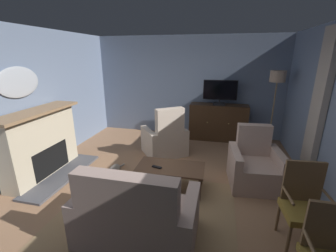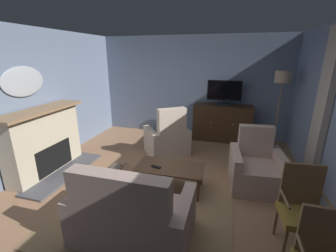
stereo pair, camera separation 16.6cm
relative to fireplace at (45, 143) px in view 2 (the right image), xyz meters
name	(u,v)px [view 2 (the right image)]	position (x,y,z in m)	size (l,w,h in m)	color
ground_plane	(157,194)	(2.29, -0.13, -0.63)	(5.73, 6.84, 0.04)	#936B4C
wall_back	(192,87)	(2.29, 3.04, 0.76)	(5.73, 0.10, 2.73)	slate
wall_left	(18,105)	(-0.33, -0.13, 0.76)	(0.10, 6.84, 2.73)	slate
curtain_panel_far	(324,102)	(4.80, 0.83, 0.90)	(0.10, 0.44, 2.29)	#B2A393
rug_central	(144,212)	(2.27, -0.65, -0.60)	(2.52, 2.10, 0.01)	#8E704C
fireplace	(45,143)	(0.00, 0.00, 0.00)	(0.86, 1.76, 1.28)	#4C4C51
wall_mirror_oval	(23,81)	(-0.25, 0.00, 1.16)	(0.06, 0.89, 0.54)	#B2B7BF
tv_cabinet	(222,124)	(3.19, 2.69, -0.14)	(1.51, 0.48, 0.97)	black
television	(224,92)	(3.19, 2.64, 0.71)	(0.85, 0.20, 0.64)	black
coffee_table	(170,169)	(2.47, 0.05, -0.22)	(1.14, 0.61, 0.43)	brown
tv_remote	(156,167)	(2.25, -0.04, -0.17)	(0.17, 0.05, 0.02)	black
sofa_floral	(131,216)	(2.31, -1.15, -0.26)	(1.45, 0.86, 1.05)	#A3897F
armchair_by_fireplace	(167,140)	(2.04, 1.42, -0.25)	(1.19, 1.17, 1.15)	#C6B29E
armchair_facing_sofa	(256,169)	(3.88, 0.57, -0.28)	(0.93, 0.94, 1.02)	#BC9E8E
side_chair_mid_row	(302,207)	(4.27, -0.69, -0.07)	(0.52, 0.49, 1.02)	olive
cat	(114,170)	(1.32, 0.21, -0.50)	(0.21, 0.75, 0.22)	gray
floor_lamp	(282,88)	(4.44, 2.35, 0.91)	(0.34, 0.34, 1.89)	#4C4233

